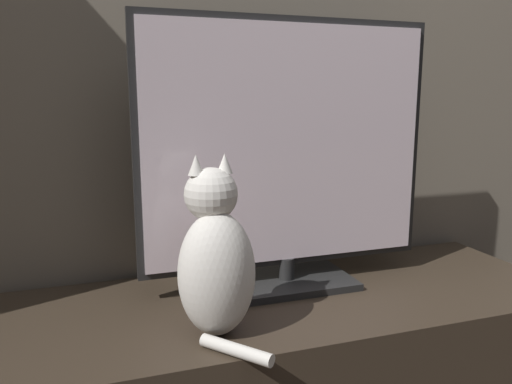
# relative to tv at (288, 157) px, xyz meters

# --- Properties ---
(tv_stand) EXTENTS (1.56, 0.56, 0.48)m
(tv_stand) POSITION_rel_tv_xyz_m (-0.02, -0.08, -0.61)
(tv_stand) COLOR #33281E
(tv_stand) RESTS_ON ground_plane
(tv) EXTENTS (0.83, 0.22, 0.74)m
(tv) POSITION_rel_tv_xyz_m (0.00, 0.00, 0.00)
(tv) COLOR black
(tv) RESTS_ON tv_stand
(cat) EXTENTS (0.19, 0.29, 0.41)m
(cat) POSITION_rel_tv_xyz_m (-0.26, -0.22, -0.20)
(cat) COLOR silver
(cat) RESTS_ON tv_stand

